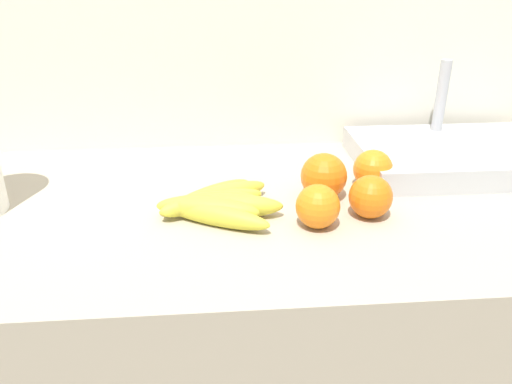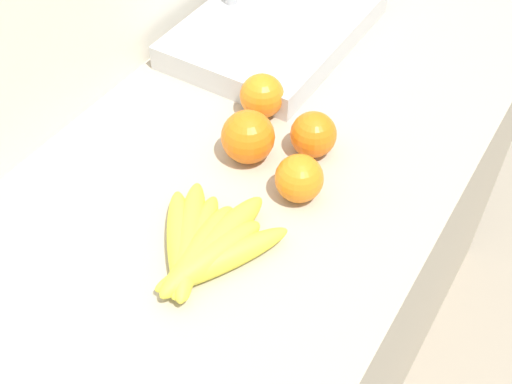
% 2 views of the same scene
% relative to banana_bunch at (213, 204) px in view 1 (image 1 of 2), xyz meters
% --- Properties ---
extents(counter, '(1.66, 0.61, 0.86)m').
position_rel_banana_bunch_xyz_m(counter, '(0.12, 0.04, -0.45)').
color(counter, '#ADA08C').
rests_on(counter, ground).
extents(wall_back, '(2.06, 0.06, 1.30)m').
position_rel_banana_bunch_xyz_m(wall_back, '(0.12, 0.38, -0.23)').
color(wall_back, silver).
rests_on(wall_back, ground).
extents(banana_bunch, '(0.22, 0.20, 0.04)m').
position_rel_banana_bunch_xyz_m(banana_bunch, '(0.00, 0.00, 0.00)').
color(banana_bunch, gold).
rests_on(banana_bunch, counter).
extents(orange_back_left, '(0.08, 0.08, 0.08)m').
position_rel_banana_bunch_xyz_m(orange_back_left, '(0.20, 0.05, 0.02)').
color(orange_back_left, orange).
rests_on(orange_back_left, counter).
extents(orange_front, '(0.07, 0.07, 0.07)m').
position_rel_banana_bunch_xyz_m(orange_front, '(0.26, -0.03, 0.02)').
color(orange_front, orange).
rests_on(orange_front, counter).
extents(orange_right, '(0.07, 0.07, 0.07)m').
position_rel_banana_bunch_xyz_m(orange_right, '(0.17, -0.05, 0.02)').
color(orange_right, orange).
rests_on(orange_right, counter).
extents(orange_back_right, '(0.07, 0.07, 0.07)m').
position_rel_banana_bunch_xyz_m(orange_back_right, '(0.30, 0.09, 0.02)').
color(orange_back_right, orange).
rests_on(orange_back_right, counter).
extents(sink_basin, '(0.40, 0.29, 0.20)m').
position_rel_banana_bunch_xyz_m(sink_basin, '(0.51, 0.19, 0.01)').
color(sink_basin, '#B7BABF').
rests_on(sink_basin, counter).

